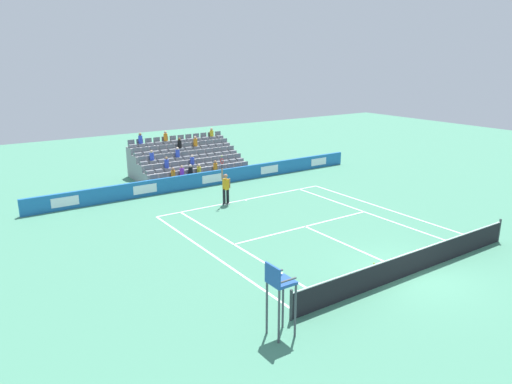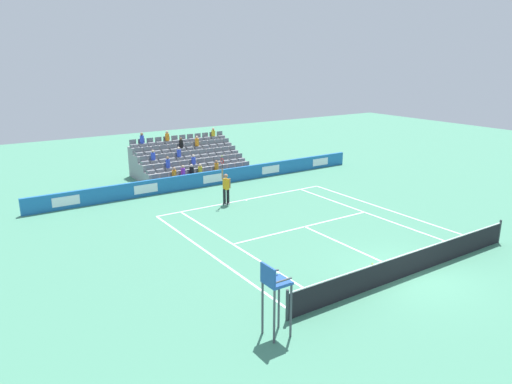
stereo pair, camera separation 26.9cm
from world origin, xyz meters
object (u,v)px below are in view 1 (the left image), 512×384
(tennis_net, at_px, (413,262))
(loose_tennis_ball, at_px, (374,263))
(umpire_chair, at_px, (279,289))
(tennis_player, at_px, (226,188))

(tennis_net, bearing_deg, loose_tennis_ball, -69.55)
(tennis_net, bearing_deg, umpire_chair, 3.92)
(tennis_net, xyz_separation_m, loose_tennis_ball, (0.54, -1.45, -0.46))
(tennis_player, height_order, umpire_chair, tennis_player)
(tennis_net, distance_m, tennis_player, 11.79)
(loose_tennis_ball, bearing_deg, tennis_player, -85.25)
(tennis_net, bearing_deg, tennis_player, -83.21)
(tennis_player, relative_size, loose_tennis_ball, 41.97)
(tennis_net, relative_size, tennis_player, 4.19)
(umpire_chair, bearing_deg, tennis_net, -176.08)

